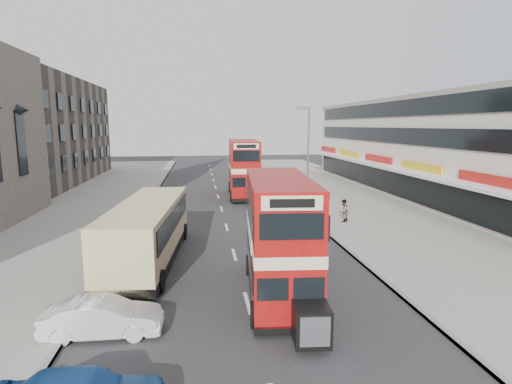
{
  "coord_description": "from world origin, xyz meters",
  "views": [
    {
      "loc": [
        -1.72,
        -12.73,
        6.74
      ],
      "look_at": [
        0.85,
        5.81,
        3.68
      ],
      "focal_mm": 28.85,
      "sensor_mm": 36.0,
      "label": 1
    }
  ],
  "objects_px": {
    "coach": "(148,229)",
    "cyclist": "(271,199)",
    "car_left_front": "(103,317)",
    "car_right_b": "(277,198)",
    "car_right_a": "(282,205)",
    "street_lamp": "(307,151)",
    "bus_second": "(244,168)",
    "pedestrian_far": "(292,177)",
    "bus_main": "(279,236)",
    "pedestrian_near": "(343,211)"
  },
  "relations": [
    {
      "from": "bus_second",
      "to": "cyclist",
      "type": "distance_m",
      "value": 5.91
    },
    {
      "from": "car_left_front",
      "to": "cyclist",
      "type": "xyz_separation_m",
      "value": [
        9.06,
        20.16,
        0.03
      ]
    },
    {
      "from": "bus_second",
      "to": "car_right_a",
      "type": "xyz_separation_m",
      "value": [
        2.07,
        -8.19,
        -2.01
      ]
    },
    {
      "from": "car_right_a",
      "to": "street_lamp",
      "type": "bearing_deg",
      "value": 103.11
    },
    {
      "from": "pedestrian_near",
      "to": "bus_main",
      "type": "bearing_deg",
      "value": 17.18
    },
    {
      "from": "bus_second",
      "to": "car_left_front",
      "type": "bearing_deg",
      "value": 76.62
    },
    {
      "from": "car_right_b",
      "to": "bus_second",
      "type": "bearing_deg",
      "value": -145.14
    },
    {
      "from": "bus_main",
      "to": "pedestrian_near",
      "type": "xyz_separation_m",
      "value": [
        6.7,
        11.14,
        -1.47
      ]
    },
    {
      "from": "pedestrian_far",
      "to": "car_left_front",
      "type": "bearing_deg",
      "value": -135.52
    },
    {
      "from": "bus_main",
      "to": "coach",
      "type": "bearing_deg",
      "value": -36.63
    },
    {
      "from": "car_right_a",
      "to": "pedestrian_near",
      "type": "height_order",
      "value": "pedestrian_near"
    },
    {
      "from": "car_right_b",
      "to": "car_right_a",
      "type": "bearing_deg",
      "value": 2.7
    },
    {
      "from": "street_lamp",
      "to": "bus_second",
      "type": "distance_m",
      "value": 8.92
    },
    {
      "from": "car_left_front",
      "to": "pedestrian_near",
      "type": "distance_m",
      "value": 18.72
    },
    {
      "from": "bus_main",
      "to": "pedestrian_near",
      "type": "height_order",
      "value": "bus_main"
    },
    {
      "from": "pedestrian_near",
      "to": "car_left_front",
      "type": "bearing_deg",
      "value": 4.51
    },
    {
      "from": "car_right_a",
      "to": "car_right_b",
      "type": "height_order",
      "value": "car_right_a"
    },
    {
      "from": "bus_second",
      "to": "pedestrian_far",
      "type": "height_order",
      "value": "bus_second"
    },
    {
      "from": "pedestrian_near",
      "to": "street_lamp",
      "type": "bearing_deg",
      "value": -112.32
    },
    {
      "from": "pedestrian_far",
      "to": "cyclist",
      "type": "bearing_deg",
      "value": -133.42
    },
    {
      "from": "bus_second",
      "to": "pedestrian_far",
      "type": "distance_m",
      "value": 8.81
    },
    {
      "from": "pedestrian_near",
      "to": "car_right_a",
      "type": "bearing_deg",
      "value": -88.22
    },
    {
      "from": "street_lamp",
      "to": "car_right_b",
      "type": "distance_m",
      "value": 5.52
    },
    {
      "from": "car_left_front",
      "to": "car_right_b",
      "type": "xyz_separation_m",
      "value": [
        9.69,
        20.95,
        0.01
      ]
    },
    {
      "from": "car_right_a",
      "to": "car_right_b",
      "type": "xyz_separation_m",
      "value": [
        0.29,
        3.72,
        -0.08
      ]
    },
    {
      "from": "coach",
      "to": "pedestrian_near",
      "type": "bearing_deg",
      "value": 31.52
    },
    {
      "from": "bus_second",
      "to": "pedestrian_near",
      "type": "relative_size",
      "value": 5.96
    },
    {
      "from": "car_right_a",
      "to": "cyclist",
      "type": "relative_size",
      "value": 2.5
    },
    {
      "from": "coach",
      "to": "car_left_front",
      "type": "distance_m",
      "value": 7.46
    },
    {
      "from": "coach",
      "to": "car_right_b",
      "type": "relative_size",
      "value": 2.37
    },
    {
      "from": "pedestrian_far",
      "to": "street_lamp",
      "type": "bearing_deg",
      "value": -120.71
    },
    {
      "from": "bus_main",
      "to": "car_right_b",
      "type": "bearing_deg",
      "value": -95.67
    },
    {
      "from": "bus_second",
      "to": "pedestrian_near",
      "type": "bearing_deg",
      "value": 117.89
    },
    {
      "from": "street_lamp",
      "to": "bus_second",
      "type": "relative_size",
      "value": 0.86
    },
    {
      "from": "street_lamp",
      "to": "car_left_front",
      "type": "xyz_separation_m",
      "value": [
        -11.42,
        -17.77,
        -4.17
      ]
    },
    {
      "from": "bus_second",
      "to": "pedestrian_near",
      "type": "xyz_separation_m",
      "value": [
        5.59,
        -11.89,
        -1.77
      ]
    },
    {
      "from": "car_right_a",
      "to": "coach",
      "type": "bearing_deg",
      "value": -43.63
    },
    {
      "from": "car_right_b",
      "to": "pedestrian_near",
      "type": "relative_size",
      "value": 2.82
    },
    {
      "from": "bus_second",
      "to": "car_right_a",
      "type": "bearing_deg",
      "value": 106.88
    },
    {
      "from": "street_lamp",
      "to": "pedestrian_near",
      "type": "bearing_deg",
      "value": -70.51
    },
    {
      "from": "car_right_a",
      "to": "car_right_b",
      "type": "bearing_deg",
      "value": 173.75
    },
    {
      "from": "pedestrian_far",
      "to": "coach",
      "type": "bearing_deg",
      "value": -140.41
    },
    {
      "from": "car_right_a",
      "to": "pedestrian_near",
      "type": "bearing_deg",
      "value": 41.73
    },
    {
      "from": "coach",
      "to": "car_right_b",
      "type": "height_order",
      "value": "coach"
    },
    {
      "from": "street_lamp",
      "to": "coach",
      "type": "distance_m",
      "value": 15.34
    },
    {
      "from": "coach",
      "to": "cyclist",
      "type": "xyz_separation_m",
      "value": [
        8.46,
        12.79,
        -0.98
      ]
    },
    {
      "from": "bus_second",
      "to": "coach",
      "type": "height_order",
      "value": "bus_second"
    },
    {
      "from": "coach",
      "to": "cyclist",
      "type": "bearing_deg",
      "value": 61.49
    },
    {
      "from": "bus_second",
      "to": "cyclist",
      "type": "xyz_separation_m",
      "value": [
        1.72,
        -5.26,
        -2.07
      ]
    },
    {
      "from": "street_lamp",
      "to": "car_right_a",
      "type": "height_order",
      "value": "street_lamp"
    }
  ]
}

